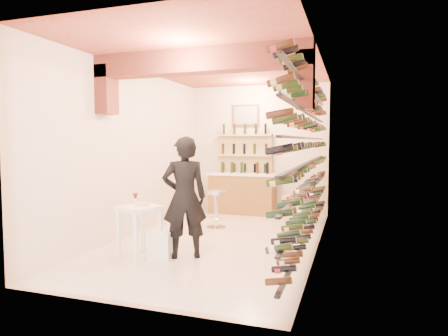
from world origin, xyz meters
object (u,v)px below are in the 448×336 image
object	(u,v)px
white_stool	(160,245)
chrome_barstool	(216,207)
person	(185,197)
wine_rack	(305,156)
back_counter	(242,192)
crate_lower	(296,216)
tasting_table	(139,215)

from	to	relation	value
white_stool	chrome_barstool	size ratio (longest dim) A/B	0.53
person	wine_rack	bearing A→B (deg)	-175.20
back_counter	crate_lower	bearing A→B (deg)	-21.93
tasting_table	chrome_barstool	xyz separation A→B (m)	(0.45, 2.29, -0.21)
white_stool	chrome_barstool	world-z (taller)	chrome_barstool
white_stool	person	bearing A→B (deg)	29.75
wine_rack	white_stool	world-z (taller)	wine_rack
back_counter	tasting_table	size ratio (longest dim) A/B	1.72
chrome_barstool	crate_lower	distance (m)	1.92
white_stool	back_counter	bearing A→B (deg)	87.21
crate_lower	tasting_table	bearing A→B (deg)	-118.86
wine_rack	tasting_table	size ratio (longest dim) A/B	5.78
chrome_barstool	crate_lower	size ratio (longest dim) A/B	1.75
tasting_table	chrome_barstool	world-z (taller)	tasting_table
chrome_barstool	person	bearing A→B (deg)	-84.54
white_stool	person	xyz separation A→B (m)	(0.33, 0.19, 0.73)
wine_rack	back_counter	xyz separation A→B (m)	(-1.83, 2.65, -1.02)
tasting_table	chrome_barstool	distance (m)	2.34
tasting_table	person	xyz separation A→B (m)	(0.64, 0.25, 0.27)
white_stool	crate_lower	world-z (taller)	white_stool
back_counter	person	world-z (taller)	person
tasting_table	crate_lower	distance (m)	4.01
back_counter	person	distance (m)	3.82
person	crate_lower	xyz separation A→B (m)	(1.28, 3.23, -0.80)
back_counter	crate_lower	world-z (taller)	back_counter
back_counter	person	size ratio (longest dim) A/B	0.91
wine_rack	chrome_barstool	bearing A→B (deg)	154.95
person	crate_lower	distance (m)	3.57
tasting_table	white_stool	distance (m)	0.56
back_counter	chrome_barstool	bearing A→B (deg)	-91.86
crate_lower	back_counter	bearing A→B (deg)	158.07
wine_rack	crate_lower	xyz separation A→B (m)	(-0.42, 2.08, -1.41)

